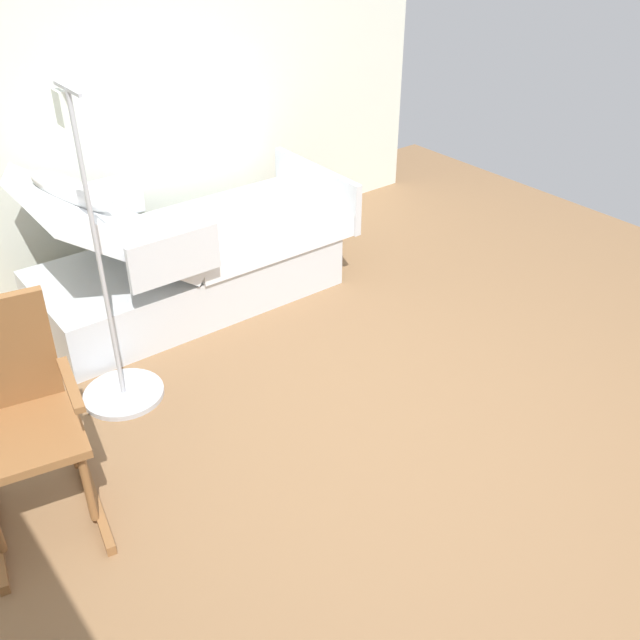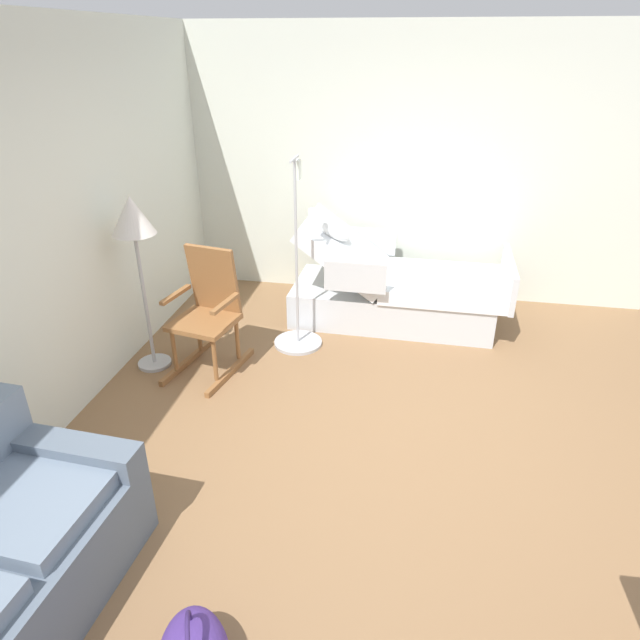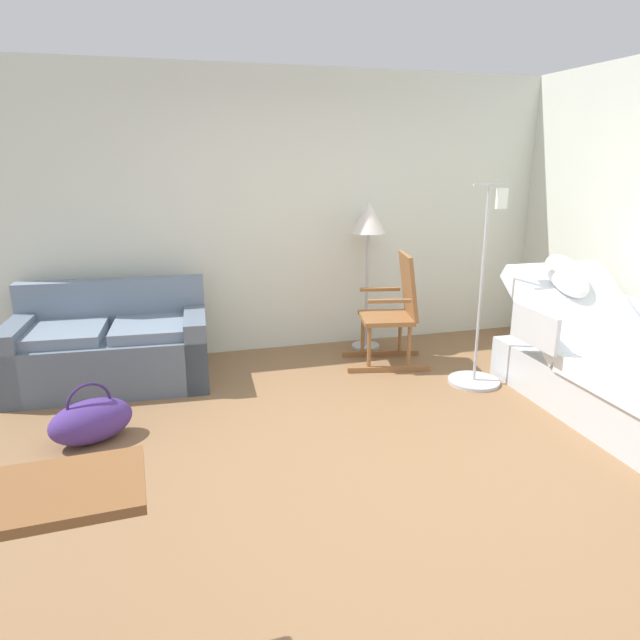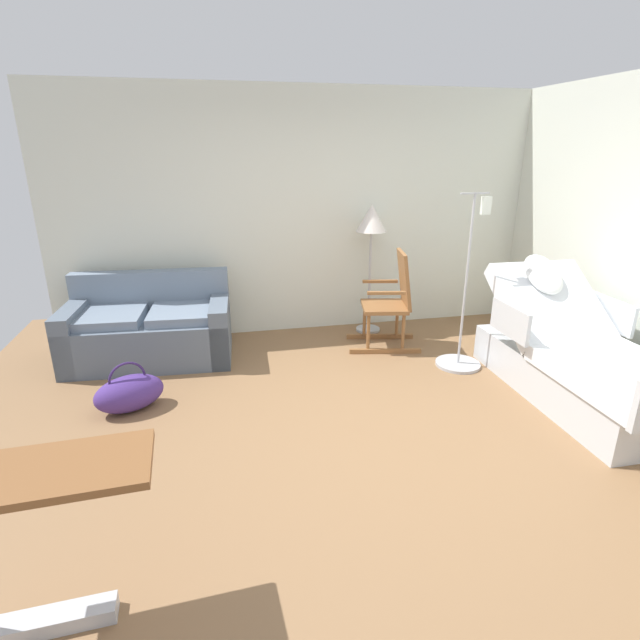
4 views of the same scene
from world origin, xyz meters
name	(u,v)px [view 3 (image 3 of 4)]	position (x,y,z in m)	size (l,w,h in m)	color
ground_plane	(371,455)	(0.00, 0.00, 0.00)	(6.66, 6.66, 0.00)	olive
back_wall	(290,214)	(0.00, 2.38, 1.35)	(5.53, 0.10, 2.70)	silver
hospital_bed	(614,375)	(1.98, 0.11, 0.31)	(1.06, 2.08, 1.14)	silver
couch	(112,349)	(-1.71, 1.77, 0.31)	(1.65, 0.94, 0.85)	slate
rocking_chair	(394,312)	(0.80, 1.57, 0.50)	(0.84, 0.61, 1.05)	brown
floor_lamp	(368,228)	(0.72, 2.07, 1.23)	(0.34, 0.34, 1.48)	#B2B5BA
overbed_table	(1,578)	(-1.81, -1.31, 0.53)	(0.85, 0.44, 0.84)	#B2B5BA
duffel_bag	(91,421)	(-1.78, 0.69, 0.15)	(0.64, 0.52, 0.43)	#472D7A
iv_pole	(477,356)	(1.31, 0.93, 0.25)	(0.44, 0.44, 1.69)	#B2B5BA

